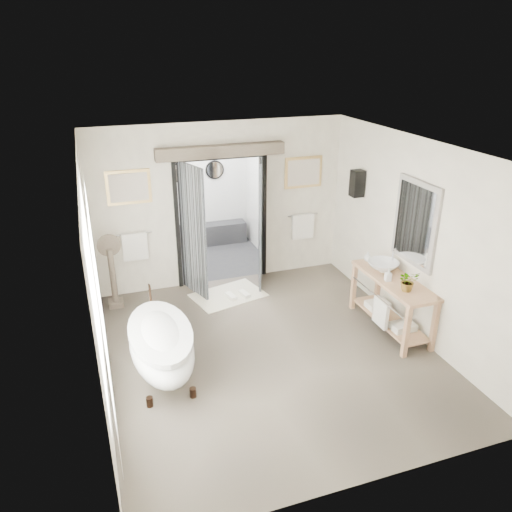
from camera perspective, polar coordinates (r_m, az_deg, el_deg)
The scene contains 13 objects.
ground_plane at distance 7.31m, azimuth 1.55°, elevation -10.83°, with size 5.00×5.00×0.00m, color #675C4F.
room_shell at distance 6.32m, azimuth 1.85°, elevation 2.53°, with size 4.52×5.02×2.91m.
shower_room at distance 10.39m, azimuth -6.09°, elevation 5.28°, with size 2.22×2.01×2.51m.
back_wall_dressing at distance 8.64m, azimuth -3.71°, elevation 6.19°, with size 3.82×0.79×2.52m.
clawfoot_tub at distance 6.79m, azimuth -10.79°, elevation -9.85°, with size 0.82×1.83×0.89m.
vanity at distance 7.85m, azimuth 15.15°, elevation -4.84°, with size 0.57×1.60×0.85m.
pedestal_mirror at distance 8.54m, azimuth -16.06°, elevation -2.20°, with size 0.38×0.25×1.28m.
rug at distance 8.79m, azimuth -3.18°, elevation -4.48°, with size 1.20×0.80×0.01m, color beige.
slippers at distance 8.72m, azimuth -2.11°, elevation -4.45°, with size 0.40×0.28×0.05m.
basin at distance 7.88m, azimuth 14.30°, elevation -1.17°, with size 0.48×0.48×0.17m, color white.
plant at distance 7.34m, azimuth 17.00°, elevation -2.73°, with size 0.28×0.24×0.31m, color gray.
soap_bottle_a at distance 7.59m, azimuth 14.88°, elevation -2.09°, with size 0.09×0.09×0.19m, color gray.
soap_bottle_b at distance 8.20m, azimuth 12.64°, elevation -0.05°, with size 0.12×0.12×0.15m, color gray.
Camera 1 is at (-2.14, -5.66, 4.10)m, focal length 35.00 mm.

